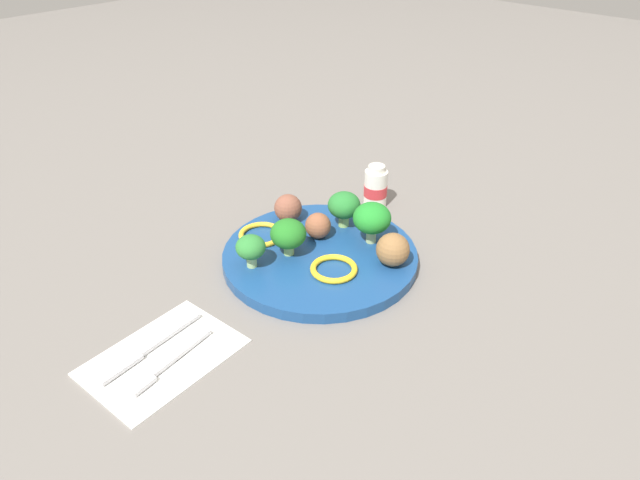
{
  "coord_description": "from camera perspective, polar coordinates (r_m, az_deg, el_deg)",
  "views": [
    {
      "loc": [
        0.51,
        0.47,
        0.48
      ],
      "look_at": [
        0.0,
        0.0,
        0.04
      ],
      "focal_mm": 32.57,
      "sensor_mm": 36.0,
      "label": 1
    }
  ],
  "objects": [
    {
      "name": "meatball_far_rim",
      "position": [
        0.86,
        -0.2,
        1.42
      ],
      "size": [
        0.04,
        0.04,
        0.04
      ],
      "primitive_type": "sphere",
      "color": "brown",
      "rests_on": "plate"
    },
    {
      "name": "meatball_front_right",
      "position": [
        0.9,
        -3.15,
        3.16
      ],
      "size": [
        0.04,
        0.04,
        0.04
      ],
      "primitive_type": "sphere",
      "color": "brown",
      "rests_on": "plate"
    },
    {
      "name": "pepper_ring_far_rim",
      "position": [
        0.87,
        -5.82,
        0.55
      ],
      "size": [
        0.09,
        0.09,
        0.01
      ],
      "primitive_type": "torus",
      "rotation": [
        0.0,
        0.0,
        5.9
      ],
      "color": "yellow",
      "rests_on": "plate"
    },
    {
      "name": "fork",
      "position": [
        0.69,
        -14.96,
        -11.57
      ],
      "size": [
        0.12,
        0.03,
        0.01
      ],
      "color": "silver",
      "rests_on": "napkin"
    },
    {
      "name": "ground_plane",
      "position": [
        0.84,
        0.0,
        -2.07
      ],
      "size": [
        4.0,
        4.0,
        0.0
      ],
      "primitive_type": "plane",
      "color": "slate"
    },
    {
      "name": "broccoli_floret_center",
      "position": [
        0.88,
        2.38,
        3.38
      ],
      "size": [
        0.05,
        0.05,
        0.06
      ],
      "color": "#97C166",
      "rests_on": "plate"
    },
    {
      "name": "broccoli_floret_mid_left",
      "position": [
        0.84,
        5.13,
        2.11
      ],
      "size": [
        0.06,
        0.06,
        0.06
      ],
      "color": "#AABD7D",
      "rests_on": "plate"
    },
    {
      "name": "broccoli_floret_near_rim",
      "position": [
        0.81,
        -3.13,
        0.58
      ],
      "size": [
        0.05,
        0.05,
        0.05
      ],
      "color": "#96BA6A",
      "rests_on": "plate"
    },
    {
      "name": "plate",
      "position": [
        0.84,
        0.0,
        -1.62
      ],
      "size": [
        0.28,
        0.28,
        0.02
      ],
      "primitive_type": "cylinder",
      "color": "navy",
      "rests_on": "ground_plane"
    },
    {
      "name": "broccoli_floret_far_rim",
      "position": [
        0.79,
        -6.82,
        -0.77
      ],
      "size": [
        0.04,
        0.04,
        0.05
      ],
      "color": "#A6CA7F",
      "rests_on": "plate"
    },
    {
      "name": "yogurt_bottle",
      "position": [
        0.97,
        5.48,
        5.14
      ],
      "size": [
        0.04,
        0.04,
        0.07
      ],
      "color": "white",
      "rests_on": "ground_plane"
    },
    {
      "name": "pepper_ring_back_left",
      "position": [
        0.79,
        1.37,
        -2.83
      ],
      "size": [
        0.07,
        0.07,
        0.01
      ],
      "primitive_type": "torus",
      "rotation": [
        0.0,
        0.0,
        1.72
      ],
      "color": "yellow",
      "rests_on": "plate"
    },
    {
      "name": "knife",
      "position": [
        0.72,
        -16.72,
        -10.16
      ],
      "size": [
        0.15,
        0.03,
        0.01
      ],
      "color": "silver",
      "rests_on": "napkin"
    },
    {
      "name": "napkin",
      "position": [
        0.71,
        -15.34,
        -10.83
      ],
      "size": [
        0.18,
        0.13,
        0.01
      ],
      "primitive_type": "cube",
      "rotation": [
        0.0,
        0.0,
        0.06
      ],
      "color": "white",
      "rests_on": "ground_plane"
    },
    {
      "name": "meatball_near_rim",
      "position": [
        0.8,
        7.17,
        -0.94
      ],
      "size": [
        0.05,
        0.05,
        0.05
      ],
      "primitive_type": "sphere",
      "color": "brown",
      "rests_on": "plate"
    }
  ]
}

